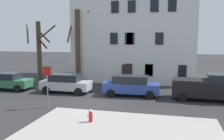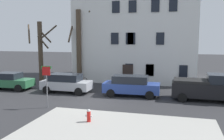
% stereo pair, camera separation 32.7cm
% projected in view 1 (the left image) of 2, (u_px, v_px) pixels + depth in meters
% --- Properties ---
extents(ground_plane, '(120.00, 120.00, 0.00)m').
position_uv_depth(ground_plane, '(92.00, 102.00, 18.57)').
color(ground_plane, '#2D2D30').
extents(sidewalk_slab, '(10.24, 6.12, 0.12)m').
position_uv_depth(sidewalk_slab, '(121.00, 131.00, 12.64)').
color(sidewalk_slab, '#A8A59E').
rests_on(sidewalk_slab, ground_plane).
extents(building_main, '(13.70, 9.36, 11.27)m').
position_uv_depth(building_main, '(136.00, 31.00, 29.20)').
color(building_main, white).
rests_on(building_main, ground_plane).
extents(tree_bare_near, '(3.43, 3.45, 6.66)m').
position_uv_depth(tree_bare_near, '(39.00, 49.00, 27.20)').
color(tree_bare_near, '#4C3D2D').
rests_on(tree_bare_near, ground_plane).
extents(tree_bare_mid, '(2.63, 2.30, 8.82)m').
position_uv_depth(tree_bare_mid, '(78.00, 44.00, 26.29)').
color(tree_bare_mid, '#4C3D2D').
rests_on(tree_bare_mid, ground_plane).
extents(car_green_sedan, '(4.55, 2.15, 1.61)m').
position_uv_depth(car_green_sedan, '(8.00, 81.00, 23.02)').
color(car_green_sedan, '#2D6B42').
rests_on(car_green_sedan, ground_plane).
extents(car_silver_wagon, '(4.44, 2.00, 1.68)m').
position_uv_depth(car_silver_wagon, '(66.00, 83.00, 21.77)').
color(car_silver_wagon, '#B7BABF').
rests_on(car_silver_wagon, ground_plane).
extents(car_blue_wagon, '(4.74, 2.09, 1.73)m').
position_uv_depth(car_blue_wagon, '(131.00, 85.00, 20.54)').
color(car_blue_wagon, '#2D4799').
rests_on(car_blue_wagon, ground_plane).
extents(pickup_truck_black, '(5.09, 2.36, 2.12)m').
position_uv_depth(pickup_truck_black, '(206.00, 87.00, 19.11)').
color(pickup_truck_black, black).
rests_on(pickup_truck_black, ground_plane).
extents(fire_hydrant, '(0.42, 0.22, 0.74)m').
position_uv_depth(fire_hydrant, '(91.00, 115.00, 13.87)').
color(fire_hydrant, red).
rests_on(fire_hydrant, sidewalk_slab).
extents(street_sign_pole, '(0.76, 0.07, 2.94)m').
position_uv_depth(street_sign_pole, '(47.00, 79.00, 16.79)').
color(street_sign_pole, slate).
rests_on(street_sign_pole, ground_plane).
extents(bicycle_leaning, '(1.75, 0.14, 1.03)m').
position_uv_depth(bicycle_leaning, '(79.00, 81.00, 25.77)').
color(bicycle_leaning, black).
rests_on(bicycle_leaning, ground_plane).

